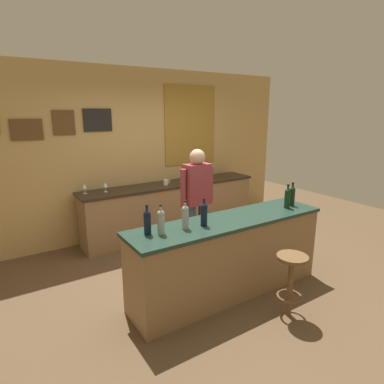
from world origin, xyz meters
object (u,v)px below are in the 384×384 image
(wine_bottle_a, at_px, (147,221))
(wine_bottle_f, at_px, (292,195))
(wine_glass_d, at_px, (211,172))
(bar_stool, at_px, (291,275))
(coffee_mug, at_px, (166,182))
(bartender, at_px, (197,199))
(wine_glass_c, at_px, (182,176))
(wine_bottle_e, at_px, (287,197))
(wine_glass_b, at_px, (105,185))
(wine_bottle_d, at_px, (204,214))
(wine_bottle_b, at_px, (161,221))
(wine_glass_a, at_px, (84,186))
(wine_bottle_c, at_px, (185,216))

(wine_bottle_a, relative_size, wine_bottle_f, 1.00)
(wine_bottle_f, relative_size, wine_glass_d, 1.97)
(bar_stool, distance_m, coffee_mug, 2.74)
(bartender, height_order, wine_glass_c, bartender)
(bar_stool, bearing_deg, wine_bottle_e, 45.97)
(bar_stool, height_order, wine_glass_b, wine_glass_b)
(wine_glass_c, bearing_deg, bar_stool, -97.17)
(wine_bottle_d, distance_m, wine_glass_b, 2.13)
(bar_stool, height_order, wine_bottle_b, wine_bottle_b)
(wine_bottle_b, height_order, wine_glass_c, wine_bottle_b)
(bar_stool, distance_m, wine_glass_a, 3.18)
(wine_glass_a, xyz_separation_m, wine_glass_d, (2.31, -0.07, 0.00))
(wine_glass_a, height_order, wine_glass_b, same)
(bar_stool, distance_m, wine_glass_c, 2.83)
(wine_bottle_d, bearing_deg, wine_glass_a, 107.30)
(bar_stool, distance_m, wine_bottle_e, 1.08)
(wine_bottle_a, bearing_deg, wine_glass_a, 91.76)
(wine_glass_c, bearing_deg, wine_bottle_c, -120.18)
(wine_bottle_c, height_order, wine_glass_d, wine_bottle_c)
(bartender, relative_size, wine_bottle_c, 5.29)
(wine_glass_a, bearing_deg, wine_glass_c, -3.06)
(bartender, xyz_separation_m, wine_bottle_a, (-1.12, -0.79, 0.12))
(wine_bottle_e, height_order, wine_glass_d, wine_bottle_e)
(bar_stool, xyz_separation_m, wine_glass_b, (-1.00, 2.78, 0.55))
(wine_bottle_a, height_order, wine_glass_c, wine_bottle_a)
(wine_bottle_c, height_order, wine_bottle_f, same)
(bar_stool, bearing_deg, wine_bottle_a, 147.69)
(wine_bottle_f, bearing_deg, wine_bottle_a, 177.21)
(bar_stool, relative_size, coffee_mug, 5.44)
(wine_bottle_c, distance_m, wine_bottle_e, 1.47)
(wine_bottle_a, height_order, wine_glass_b, wine_bottle_a)
(wine_glass_a, height_order, coffee_mug, wine_glass_a)
(bar_stool, height_order, wine_glass_c, wine_glass_c)
(wine_glass_a, bearing_deg, wine_bottle_a, -88.24)
(wine_bottle_f, bearing_deg, wine_bottle_e, -163.87)
(wine_bottle_d, bearing_deg, wine_bottle_c, 171.66)
(wine_glass_a, bearing_deg, bartender, -47.07)
(wine_bottle_c, relative_size, wine_glass_b, 1.97)
(wine_bottle_a, relative_size, wine_bottle_b, 1.00)
(bar_stool, relative_size, wine_glass_c, 4.39)
(bartender, distance_m, coffee_mug, 1.13)
(wine_bottle_d, relative_size, coffee_mug, 2.45)
(wine_bottle_e, bearing_deg, wine_glass_b, 127.42)
(wine_bottle_e, xyz_separation_m, wine_glass_b, (-1.63, 2.13, -0.05))
(wine_bottle_c, bearing_deg, bartender, 49.90)
(wine_bottle_e, distance_m, coffee_mug, 2.15)
(bartender, distance_m, wine_bottle_e, 1.19)
(wine_bottle_c, bearing_deg, coffee_mug, 66.95)
(wine_bottle_b, xyz_separation_m, coffee_mug, (1.13, 1.98, -0.11))
(wine_bottle_f, xyz_separation_m, coffee_mug, (-0.75, 2.01, -0.11))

